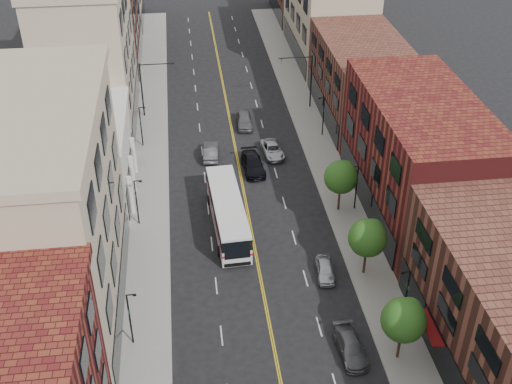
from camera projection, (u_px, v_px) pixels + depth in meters
name	position (u px, v px, depth m)	size (l,w,h in m)	color
sidewalk_left	(151.00, 167.00, 73.22)	(4.00, 110.00, 0.15)	gray
sidewalk_right	(323.00, 156.00, 75.25)	(4.00, 110.00, 0.15)	gray
bldg_l_tanoffice	(45.00, 220.00, 49.38)	(10.00, 22.00, 18.00)	tan
bldg_l_white	(80.00, 158.00, 67.03)	(10.00, 14.00, 8.00)	silver
bldg_l_far_a	(88.00, 53.00, 78.33)	(10.00, 20.00, 18.00)	tan
bldg_l_far_b	(102.00, 13.00, 95.70)	(10.00, 20.00, 15.00)	brown
bldg_r_mid	(418.00, 155.00, 63.59)	(10.00, 22.00, 12.00)	#571718
bldg_r_far_a	(362.00, 80.00, 81.51)	(10.00, 20.00, 10.00)	brown
bldg_r_far_b	(328.00, 12.00, 97.78)	(10.00, 22.00, 14.00)	tan
tree_r_1	(405.00, 319.00, 47.37)	(3.40, 3.40, 5.59)	black
tree_r_2	(368.00, 237.00, 55.64)	(3.40, 3.40, 5.59)	black
tree_r_3	(342.00, 176.00, 63.91)	(3.40, 3.40, 5.59)	black
lamp_l_1	(130.00, 316.00, 49.19)	(0.81, 0.55, 5.05)	black
lamp_l_2	(137.00, 200.00, 62.42)	(0.81, 0.55, 5.05)	black
lamp_l_3	(141.00, 124.00, 75.66)	(0.81, 0.55, 5.05)	black
lamp_r_1	(406.00, 292.00, 51.42)	(0.81, 0.55, 5.05)	black
lamp_r_2	(356.00, 185.00, 64.65)	(0.81, 0.55, 5.05)	black
lamp_r_3	(323.00, 114.00, 77.89)	(0.81, 0.55, 5.05)	black
signal_mast_left	(147.00, 83.00, 81.42)	(4.49, 0.18, 7.20)	black
signal_mast_right	(306.00, 75.00, 83.51)	(4.49, 0.18, 7.20)	black
city_bus	(228.00, 211.00, 62.63)	(3.59, 12.96, 3.30)	silver
car_parked_mid	(351.00, 347.00, 49.59)	(1.90, 4.69, 1.36)	#4C4C51
car_parked_far	(325.00, 270.00, 57.31)	(1.54, 3.84, 1.31)	silver
car_lane_behind	(211.00, 151.00, 74.69)	(1.64, 4.71, 1.55)	#444448
car_lane_a	(253.00, 164.00, 72.24)	(2.25, 5.53, 1.61)	black
car_lane_b	(272.00, 150.00, 75.25)	(2.25, 4.87, 1.35)	#ACAEB3
car_lane_c	(244.00, 120.00, 81.21)	(1.95, 4.84, 1.65)	#58575C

